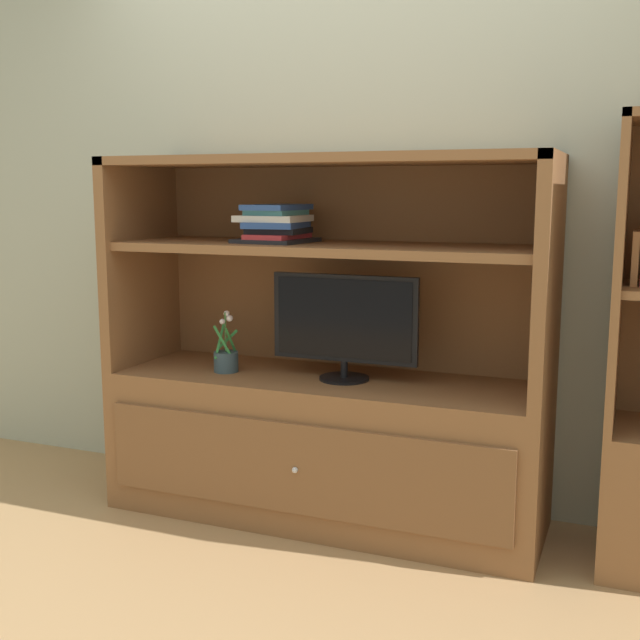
{
  "coord_description": "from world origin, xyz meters",
  "views": [
    {
      "loc": [
        1.2,
        -2.61,
        1.38
      ],
      "look_at": [
        0.0,
        0.35,
        0.86
      ],
      "focal_mm": 44.55,
      "sensor_mm": 36.0,
      "label": 1
    }
  ],
  "objects_px": {
    "media_console": "(325,407)",
    "tv_monitor": "(344,323)",
    "potted_plant": "(226,359)",
    "magazine_stack": "(276,224)"
  },
  "relations": [
    {
      "from": "media_console",
      "to": "tv_monitor",
      "type": "xyz_separation_m",
      "value": [
        0.09,
        -0.02,
        0.37
      ]
    },
    {
      "from": "tv_monitor",
      "to": "potted_plant",
      "type": "bearing_deg",
      "value": -174.52
    },
    {
      "from": "tv_monitor",
      "to": "potted_plant",
      "type": "xyz_separation_m",
      "value": [
        -0.52,
        -0.05,
        -0.18
      ]
    },
    {
      "from": "tv_monitor",
      "to": "media_console",
      "type": "bearing_deg",
      "value": 167.12
    },
    {
      "from": "potted_plant",
      "to": "magazine_stack",
      "type": "relative_size",
      "value": 0.81
    },
    {
      "from": "media_console",
      "to": "magazine_stack",
      "type": "height_order",
      "value": "media_console"
    },
    {
      "from": "media_console",
      "to": "potted_plant",
      "type": "relative_size",
      "value": 6.9
    },
    {
      "from": "potted_plant",
      "to": "magazine_stack",
      "type": "distance_m",
      "value": 0.62
    },
    {
      "from": "tv_monitor",
      "to": "potted_plant",
      "type": "relative_size",
      "value": 2.34
    },
    {
      "from": "media_console",
      "to": "magazine_stack",
      "type": "bearing_deg",
      "value": -176.79
    }
  ]
}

